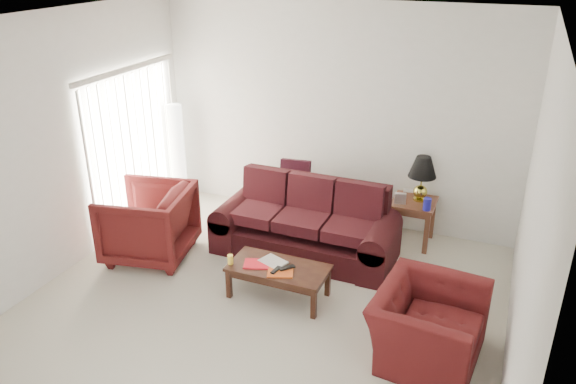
# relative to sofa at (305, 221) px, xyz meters

# --- Properties ---
(floor) EXTENTS (5.00, 5.00, 0.00)m
(floor) POSITION_rel_sofa_xyz_m (-0.03, -1.32, -0.46)
(floor) COLOR #BDB7A1
(floor) RESTS_ON ground
(blinds) EXTENTS (0.10, 2.00, 2.16)m
(blinds) POSITION_rel_sofa_xyz_m (-2.45, -0.02, 0.62)
(blinds) COLOR silver
(blinds) RESTS_ON ground
(sofa) EXTENTS (2.33, 1.15, 0.93)m
(sofa) POSITION_rel_sofa_xyz_m (0.00, 0.00, 0.00)
(sofa) COLOR black
(sofa) RESTS_ON ground
(throw_pillow) EXTENTS (0.43, 0.24, 0.42)m
(throw_pillow) POSITION_rel_sofa_xyz_m (-0.45, 0.80, 0.25)
(throw_pillow) COLOR black
(throw_pillow) RESTS_ON sofa
(end_table) EXTENTS (0.56, 0.56, 0.60)m
(end_table) POSITION_rel_sofa_xyz_m (1.18, 0.83, -0.16)
(end_table) COLOR brown
(end_table) RESTS_ON ground
(table_lamp) EXTENTS (0.39, 0.39, 0.60)m
(table_lamp) POSITION_rel_sofa_xyz_m (1.24, 0.88, 0.43)
(table_lamp) COLOR gold
(table_lamp) RESTS_ON end_table
(clock) EXTENTS (0.15, 0.08, 0.14)m
(clock) POSITION_rel_sofa_xyz_m (1.03, 0.68, 0.21)
(clock) COLOR silver
(clock) RESTS_ON end_table
(blue_canister) EXTENTS (0.11, 0.11, 0.16)m
(blue_canister) POSITION_rel_sofa_xyz_m (1.38, 0.63, 0.21)
(blue_canister) COLOR #1A1798
(blue_canister) RESTS_ON end_table
(picture_frame) EXTENTS (0.15, 0.17, 0.05)m
(picture_frame) POSITION_rel_sofa_xyz_m (1.08, 0.96, 0.21)
(picture_frame) COLOR white
(picture_frame) RESTS_ON end_table
(floor_lamp) EXTENTS (0.29, 0.29, 1.53)m
(floor_lamp) POSITION_rel_sofa_xyz_m (-2.33, 0.79, 0.30)
(floor_lamp) COLOR white
(floor_lamp) RESTS_ON ground
(armchair_left) EXTENTS (1.19, 1.17, 0.92)m
(armchair_left) POSITION_rel_sofa_xyz_m (-1.77, -0.78, -0.00)
(armchair_left) COLOR #481010
(armchair_left) RESTS_ON ground
(armchair_right) EXTENTS (1.04, 1.16, 0.70)m
(armchair_right) POSITION_rel_sofa_xyz_m (1.76, -1.35, -0.11)
(armchair_right) COLOR #440F10
(armchair_right) RESTS_ON ground
(coffee_table) EXTENTS (1.20, 0.85, 0.38)m
(coffee_table) POSITION_rel_sofa_xyz_m (0.07, -0.98, -0.27)
(coffee_table) COLOR black
(coffee_table) RESTS_ON ground
(magazine_red) EXTENTS (0.33, 0.29, 0.02)m
(magazine_red) POSITION_rel_sofa_xyz_m (-0.17, -1.04, -0.07)
(magazine_red) COLOR red
(magazine_red) RESTS_ON coffee_table
(magazine_white) EXTENTS (0.34, 0.30, 0.02)m
(magazine_white) POSITION_rel_sofa_xyz_m (-0.03, -0.93, -0.07)
(magazine_white) COLOR silver
(magazine_white) RESTS_ON coffee_table
(magazine_orange) EXTENTS (0.33, 0.28, 0.02)m
(magazine_orange) POSITION_rel_sofa_xyz_m (0.14, -1.10, -0.07)
(magazine_orange) COLOR #C44A17
(magazine_orange) RESTS_ON coffee_table
(remote_a) EXTENTS (0.07, 0.16, 0.02)m
(remote_a) POSITION_rel_sofa_xyz_m (0.09, -1.10, -0.05)
(remote_a) COLOR black
(remote_a) RESTS_ON coffee_table
(remote_b) EXTENTS (0.16, 0.17, 0.02)m
(remote_b) POSITION_rel_sofa_xyz_m (0.18, -1.01, -0.05)
(remote_b) COLOR black
(remote_b) RESTS_ON coffee_table
(yellow_glass) EXTENTS (0.06, 0.06, 0.11)m
(yellow_glass) POSITION_rel_sofa_xyz_m (-0.45, -1.13, -0.03)
(yellow_glass) COLOR yellow
(yellow_glass) RESTS_ON coffee_table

